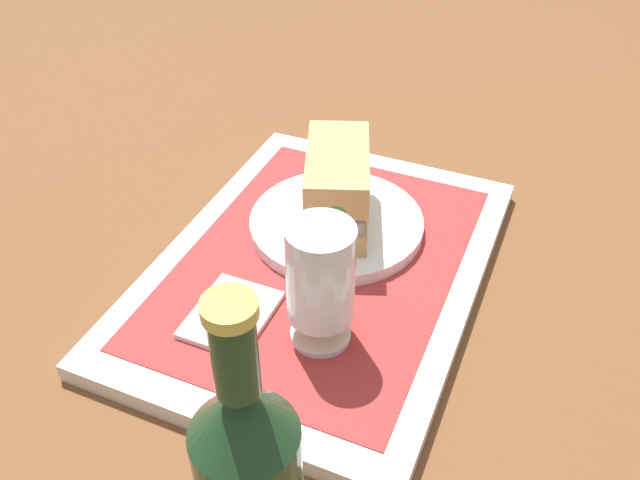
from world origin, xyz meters
TOP-DOWN VIEW (x-y plane):
  - ground_plane at (0.00, 0.00)m, footprint 3.00×3.00m
  - tray at (0.00, 0.00)m, footprint 0.44×0.32m
  - placemat at (0.00, 0.00)m, footprint 0.38×0.27m
  - plate at (-0.06, -0.01)m, footprint 0.19×0.19m
  - sandwich at (-0.05, -0.00)m, footprint 0.14×0.11m
  - beer_glass at (0.10, 0.04)m, footprint 0.06×0.06m
  - napkin_folded at (0.11, -0.05)m, footprint 0.09×0.07m

SIDE VIEW (x-z plane):
  - ground_plane at x=0.00m, z-range 0.00..0.00m
  - tray at x=0.00m, z-range 0.00..0.02m
  - placemat at x=0.00m, z-range 0.02..0.02m
  - napkin_folded at x=0.11m, z-range 0.02..0.03m
  - plate at x=-0.06m, z-range 0.02..0.04m
  - sandwich at x=-0.05m, z-range 0.04..0.12m
  - beer_glass at x=0.10m, z-range 0.03..0.15m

